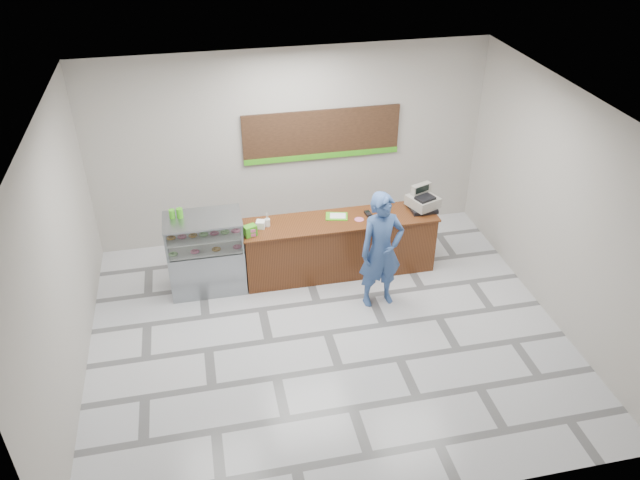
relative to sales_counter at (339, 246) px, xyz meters
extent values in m
plane|color=silver|center=(-0.55, -1.55, -0.52)|extent=(7.00, 7.00, 0.00)
plane|color=#B5B0A7|center=(-0.55, 1.45, 1.23)|extent=(7.00, 0.00, 7.00)
plane|color=silver|center=(-0.55, -1.55, 2.98)|extent=(7.00, 7.00, 0.00)
cube|color=#632E14|center=(0.00, 0.00, -0.02)|extent=(3.20, 0.70, 1.00)
cube|color=#632E14|center=(0.00, 0.00, 0.50)|extent=(3.26, 0.76, 0.03)
cube|color=gray|center=(-2.22, 0.00, -0.12)|extent=(1.20, 0.70, 0.80)
cube|color=white|center=(-2.22, 0.00, 0.53)|extent=(1.20, 0.70, 0.50)
cube|color=gray|center=(-2.22, 0.00, 0.80)|extent=(1.22, 0.72, 0.03)
cube|color=silver|center=(-2.22, 0.00, 0.30)|extent=(1.14, 0.64, 0.02)
cube|color=silver|center=(-2.22, 0.00, 0.54)|extent=(1.14, 0.64, 0.02)
torus|color=#9BDD7F|center=(-2.72, -0.10, 0.34)|extent=(0.15, 0.15, 0.05)
torus|color=#DA638C|center=(-2.39, -0.10, 0.34)|extent=(0.15, 0.15, 0.05)
torus|color=#AA7324|center=(-2.05, -0.10, 0.34)|extent=(0.15, 0.15, 0.05)
torus|color=#DA638C|center=(-1.72, -0.10, 0.34)|extent=(0.15, 0.15, 0.05)
torus|color=#AA7324|center=(-2.72, 0.05, 0.58)|extent=(0.15, 0.15, 0.05)
torus|color=#DA638C|center=(-2.55, 0.05, 0.58)|extent=(0.15, 0.15, 0.05)
torus|color=#AA7324|center=(-2.39, 0.05, 0.58)|extent=(0.15, 0.15, 0.05)
torus|color=#9BDD7F|center=(-2.22, 0.05, 0.58)|extent=(0.15, 0.15, 0.05)
torus|color=#DA638C|center=(-2.05, 0.05, 0.58)|extent=(0.15, 0.15, 0.05)
torus|color=#9BDD7F|center=(-1.89, 0.05, 0.58)|extent=(0.15, 0.15, 0.05)
torus|color=#DA638C|center=(-1.72, 0.05, 0.58)|extent=(0.15, 0.15, 0.05)
cube|color=black|center=(0.00, 1.41, 1.43)|extent=(2.80, 0.05, 0.90)
cube|color=green|center=(0.00, 1.38, 1.03)|extent=(2.80, 0.02, 0.10)
cube|color=black|center=(1.45, 0.04, 0.55)|extent=(0.43, 0.43, 0.06)
cube|color=gray|center=(1.45, 0.04, 0.66)|extent=(0.57, 0.58, 0.17)
cube|color=black|center=(1.45, -0.04, 0.77)|extent=(0.36, 0.31, 0.04)
cube|color=gray|center=(1.45, 0.17, 0.84)|extent=(0.38, 0.23, 0.17)
cube|color=black|center=(1.45, 0.11, 0.86)|extent=(0.27, 0.12, 0.11)
cube|color=black|center=(0.50, 0.05, 0.54)|extent=(0.10, 0.18, 0.04)
cube|color=#4DBD1C|center=(-0.03, 0.10, 0.52)|extent=(0.41, 0.34, 0.02)
cube|color=white|center=(-0.01, 0.10, 0.53)|extent=(0.29, 0.23, 0.00)
cube|color=white|center=(-1.31, 0.02, 0.57)|extent=(0.18, 0.18, 0.12)
cylinder|color=silver|center=(-1.19, 0.05, 0.58)|extent=(0.09, 0.09, 0.13)
cube|color=green|center=(-1.50, -0.18, 0.60)|extent=(0.23, 0.19, 0.18)
cylinder|color=#DA638C|center=(0.31, -0.07, 0.52)|extent=(0.15, 0.15, 0.00)
cylinder|color=green|center=(-2.67, 0.10, 0.89)|extent=(0.09, 0.09, 0.14)
cylinder|color=green|center=(-2.55, 0.10, 0.89)|extent=(0.10, 0.10, 0.16)
imported|color=#35538E|center=(0.43, -0.95, 0.46)|extent=(0.76, 0.54, 1.95)
camera|label=1|loc=(-2.16, -8.57, 5.75)|focal=35.00mm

